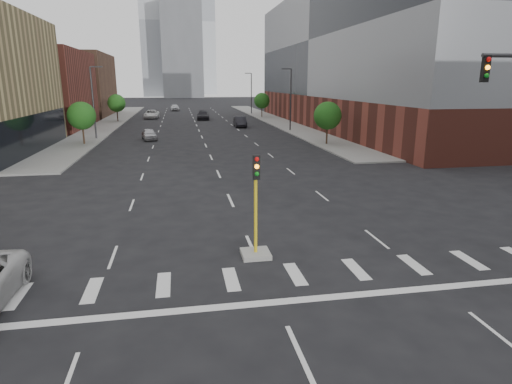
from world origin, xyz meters
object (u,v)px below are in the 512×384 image
object	(u,v)px
car_near_left	(149,134)
car_mid_right	(240,122)
car_distant	(175,107)
car_far_left	(152,114)
car_deep_right	(203,115)
median_traffic_signal	(256,235)

from	to	relation	value
car_near_left	car_mid_right	bearing A→B (deg)	35.41
car_near_left	car_distant	bearing A→B (deg)	77.04
car_far_left	car_deep_right	size ratio (longest dim) A/B	1.06
car_far_left	car_mid_right	bearing A→B (deg)	-50.58
median_traffic_signal	car_far_left	bearing A→B (deg)	96.47
median_traffic_signal	car_near_left	distance (m)	39.99
car_far_left	car_near_left	bearing A→B (deg)	-85.88
median_traffic_signal	car_near_left	size ratio (longest dim) A/B	1.06
car_far_left	median_traffic_signal	bearing A→B (deg)	-81.97
car_mid_right	car_far_left	distance (m)	24.73
car_mid_right	car_deep_right	world-z (taller)	car_mid_right
car_deep_right	car_far_left	bearing A→B (deg)	157.87
car_mid_right	car_distant	bearing A→B (deg)	105.86
median_traffic_signal	car_near_left	xyz separation A→B (m)	(-6.76, 39.41, -0.27)
car_near_left	car_deep_right	size ratio (longest dim) A/B	0.73
car_near_left	car_distant	world-z (taller)	car_distant
car_mid_right	car_deep_right	distance (m)	15.63
car_mid_right	median_traffic_signal	bearing A→B (deg)	-95.76
car_mid_right	car_distant	distance (m)	43.61
car_far_left	car_distant	bearing A→B (deg)	80.46
car_distant	car_far_left	bearing A→B (deg)	-105.96
car_near_left	car_distant	size ratio (longest dim) A/B	0.86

